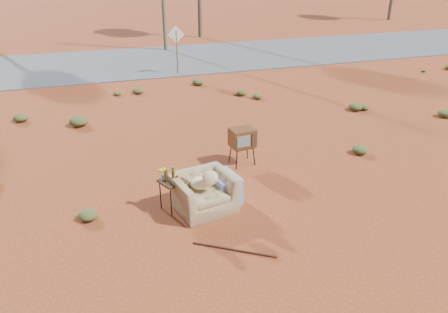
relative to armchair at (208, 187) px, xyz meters
name	(u,v)px	position (x,y,z in m)	size (l,w,h in m)	color
ground	(229,213)	(0.36, -0.37, -0.52)	(140.00, 140.00, 0.00)	#97451E
highway	(137,62)	(0.36, 14.63, -0.50)	(140.00, 7.00, 0.04)	#565659
armchair	(208,187)	(0.00, 0.00, 0.00)	(1.59, 1.21, 1.11)	#9B8254
tv_unit	(242,138)	(1.47, 1.83, 0.23)	(0.68, 0.57, 1.01)	black
side_table	(170,179)	(-0.78, 0.18, 0.22)	(0.66, 0.66, 1.01)	#332412
rusty_bar	(234,250)	(0.05, -1.66, -0.49)	(0.04, 0.04, 1.65)	#4C2514
road_sign	(176,41)	(1.86, 11.63, 0.98)	(0.78, 0.06, 2.19)	brown
scrub_patch	(156,137)	(-0.46, 4.04, -0.38)	(17.49, 8.07, 0.33)	#4B5826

